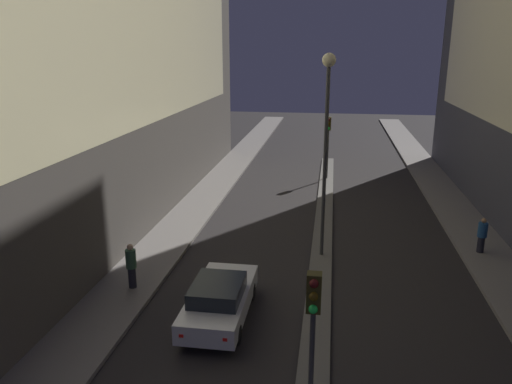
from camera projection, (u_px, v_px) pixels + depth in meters
The scene contains 7 objects.
median_strip at pixel (323, 232), 25.12m from camera, with size 0.93×34.47×0.12m.
traffic_light_near at pixel (313, 322), 10.83m from camera, with size 0.32×0.42×4.30m.
traffic_light_mid at pixel (328, 134), 34.31m from camera, with size 0.32×0.42×4.30m.
street_lamp at pixel (327, 118), 20.57m from camera, with size 0.56×0.56×8.68m.
car_left_lane at pixel (220, 299), 16.98m from camera, with size 1.92×4.70×1.51m.
pedestrian_on_left_sidewalk at pixel (131, 265), 18.89m from camera, with size 0.39×0.39×1.77m.
pedestrian_on_right_sidewalk at pixel (482, 235), 22.19m from camera, with size 0.41×0.41×1.60m.
Camera 1 is at (0.23, -5.56, 9.02)m, focal length 35.00 mm.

